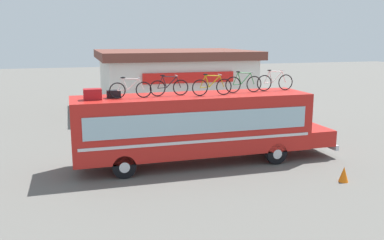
% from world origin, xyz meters
% --- Properties ---
extents(ground_plane, '(120.00, 120.00, 0.00)m').
position_xyz_m(ground_plane, '(0.00, 0.00, 0.00)').
color(ground_plane, '#605E59').
extents(bus, '(11.66, 2.54, 3.03)m').
position_xyz_m(bus, '(0.21, 0.00, 1.74)').
color(bus, red).
rests_on(bus, ground).
extents(luggage_bag_1, '(0.69, 0.48, 0.43)m').
position_xyz_m(luggage_bag_1, '(-4.17, -0.18, 3.24)').
color(luggage_bag_1, maroon).
rests_on(luggage_bag_1, bus).
extents(luggage_bag_2, '(0.54, 0.32, 0.31)m').
position_xyz_m(luggage_bag_2, '(-3.33, 0.07, 3.19)').
color(luggage_bag_2, black).
rests_on(luggage_bag_2, bus).
extents(rooftop_bicycle_1, '(1.71, 0.44, 0.87)m').
position_xyz_m(rooftop_bicycle_1, '(-2.68, -0.20, 3.39)').
color(rooftop_bicycle_1, black).
rests_on(rooftop_bicycle_1, bus).
extents(rooftop_bicycle_2, '(1.66, 0.44, 0.89)m').
position_xyz_m(rooftop_bicycle_2, '(-1.04, 0.02, 3.40)').
color(rooftop_bicycle_2, black).
rests_on(rooftop_bicycle_2, bus).
extents(rooftop_bicycle_3, '(1.75, 0.44, 0.92)m').
position_xyz_m(rooftop_bicycle_3, '(0.71, -0.38, 3.41)').
color(rooftop_bicycle_3, black).
rests_on(rooftop_bicycle_3, bus).
extents(rooftop_bicycle_4, '(1.72, 0.44, 0.96)m').
position_xyz_m(rooftop_bicycle_4, '(2.35, 0.09, 3.42)').
color(rooftop_bicycle_4, black).
rests_on(rooftop_bicycle_4, bus).
extents(rooftop_bicycle_5, '(1.81, 0.44, 0.96)m').
position_xyz_m(rooftop_bicycle_5, '(4.00, 0.31, 3.43)').
color(rooftop_bicycle_5, black).
rests_on(rooftop_bicycle_5, bus).
extents(roadside_building, '(11.33, 8.90, 4.41)m').
position_xyz_m(roadside_building, '(2.69, 14.16, 2.25)').
color(roadside_building, silver).
rests_on(roadside_building, ground).
extents(traffic_cone, '(0.37, 0.37, 0.60)m').
position_xyz_m(traffic_cone, '(4.86, -3.90, 0.30)').
color(traffic_cone, orange).
rests_on(traffic_cone, ground).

